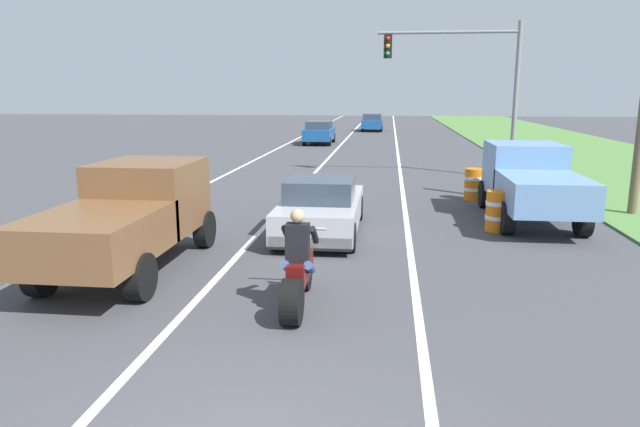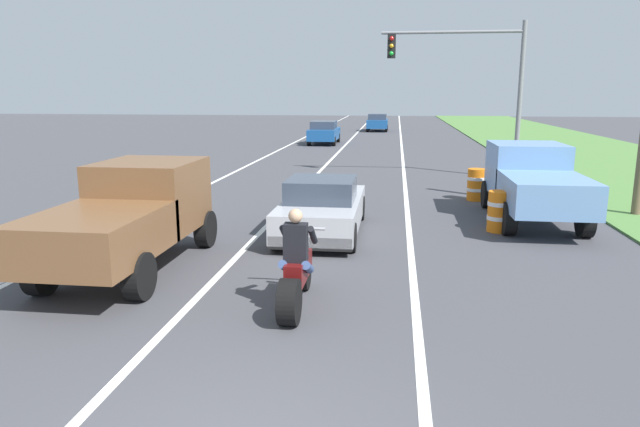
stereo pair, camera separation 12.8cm
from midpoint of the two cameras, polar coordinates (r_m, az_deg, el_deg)
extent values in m
cube|color=white|center=(25.35, -8.70, 4.24)|extent=(0.14, 120.00, 0.01)
cube|color=white|center=(24.44, 7.84, 3.99)|extent=(0.14, 120.00, 0.01)
cube|color=white|center=(24.64, -0.59, 4.16)|extent=(0.14, 120.00, 0.01)
cylinder|color=black|center=(8.50, -3.27, -8.79)|extent=(0.28, 0.69, 0.69)
cylinder|color=black|center=(9.95, -1.70, -5.83)|extent=(0.12, 0.63, 0.63)
cube|color=#590F0F|center=(9.18, -2.39, -5.44)|extent=(0.28, 1.10, 0.36)
cylinder|color=#B2B2B7|center=(9.77, -1.79, -3.92)|extent=(0.08, 0.36, 0.73)
cylinder|color=#A5A5AA|center=(9.64, -1.82, -1.50)|extent=(0.70, 0.05, 0.05)
cube|color=black|center=(8.83, -2.65, -2.91)|extent=(0.36, 0.24, 0.60)
sphere|color=tan|center=(8.73, -2.68, -0.24)|extent=(0.22, 0.22, 0.22)
cylinder|color=#384C7A|center=(9.00, -3.73, -5.28)|extent=(0.14, 0.47, 0.32)
cylinder|color=black|center=(9.14, -3.71, -2.08)|extent=(0.10, 0.51, 0.40)
cylinder|color=#384C7A|center=(8.94, -1.45, -5.37)|extent=(0.14, 0.47, 0.32)
cylinder|color=black|center=(9.07, -0.97, -2.16)|extent=(0.10, 0.51, 0.40)
cube|color=#B7B7BC|center=(13.83, -0.13, 0.18)|extent=(1.80, 4.30, 0.64)
cube|color=#333D4C|center=(13.53, -0.23, 2.42)|extent=(1.56, 1.70, 0.52)
cube|color=black|center=(11.91, -1.32, -2.95)|extent=(1.76, 0.20, 0.28)
cylinder|color=black|center=(15.54, -2.34, 0.70)|extent=(0.24, 0.64, 0.64)
cylinder|color=black|center=(15.37, 3.56, 0.56)|extent=(0.24, 0.64, 0.64)
cylinder|color=black|center=(12.47, -4.67, -2.16)|extent=(0.24, 0.64, 0.64)
cylinder|color=black|center=(12.25, 2.69, -2.38)|extent=(0.24, 0.64, 0.64)
cube|color=brown|center=(12.29, -16.86, 1.74)|extent=(1.90, 2.10, 1.40)
cube|color=#333D4C|center=(12.55, -16.34, 3.75)|extent=(1.67, 0.29, 0.57)
cube|color=brown|center=(10.38, -21.69, -2.13)|extent=(1.90, 2.70, 0.80)
cylinder|color=black|center=(13.53, -18.68, -1.28)|extent=(0.28, 0.80, 0.80)
cylinder|color=black|center=(12.89, -11.67, -1.53)|extent=(0.28, 0.80, 0.80)
cylinder|color=black|center=(10.72, -26.32, -5.32)|extent=(0.28, 0.80, 0.80)
cylinder|color=black|center=(9.89, -17.79, -6.01)|extent=(0.28, 0.80, 0.80)
cube|color=#6B93C6|center=(16.91, 19.35, 4.25)|extent=(1.90, 2.10, 1.40)
cube|color=#333D4C|center=(17.21, 19.19, 5.68)|extent=(1.67, 0.29, 0.57)
cube|color=#6B93C6|center=(14.79, 21.09, 1.93)|extent=(1.90, 2.70, 0.80)
cylinder|color=black|center=(17.65, 15.85, 1.88)|extent=(0.28, 0.80, 0.80)
cylinder|color=black|center=(18.01, 21.32, 1.71)|extent=(0.28, 0.80, 0.80)
cylinder|color=black|center=(14.42, 17.86, -0.44)|extent=(0.28, 0.80, 0.80)
cylinder|color=black|center=(14.85, 24.46, -0.59)|extent=(0.28, 0.80, 0.80)
cylinder|color=gray|center=(23.84, 18.69, 10.51)|extent=(0.18, 0.18, 6.00)
cylinder|color=gray|center=(23.55, 12.45, 17.18)|extent=(5.36, 0.12, 0.12)
cube|color=black|center=(23.42, 6.60, 16.18)|extent=(0.32, 0.24, 0.90)
sphere|color=red|center=(23.30, 6.62, 16.89)|extent=(0.16, 0.16, 0.16)
sphere|color=orange|center=(23.28, 6.60, 16.20)|extent=(0.16, 0.16, 0.16)
sphere|color=green|center=(23.26, 6.58, 15.51)|extent=(0.16, 0.16, 0.16)
cylinder|color=orange|center=(14.68, 16.98, 0.23)|extent=(0.56, 0.56, 1.00)
cylinder|color=white|center=(14.65, 17.02, 1.00)|extent=(0.58, 0.58, 0.10)
cylinder|color=white|center=(14.71, 16.94, -0.34)|extent=(0.58, 0.58, 0.10)
cylinder|color=orange|center=(18.74, 14.80, 2.82)|extent=(0.56, 0.56, 1.00)
cylinder|color=white|center=(18.71, 14.83, 3.42)|extent=(0.58, 0.58, 0.10)
cylinder|color=white|center=(18.77, 14.78, 2.36)|extent=(0.58, 0.58, 0.10)
cube|color=#194C8C|center=(38.06, -0.16, 7.90)|extent=(1.76, 4.00, 0.70)
cube|color=#333D4C|center=(37.83, -0.20, 8.79)|extent=(1.56, 2.00, 0.50)
cylinder|color=black|center=(39.58, -1.07, 7.55)|extent=(0.20, 0.60, 0.60)
cylinder|color=black|center=(39.39, 1.26, 7.53)|extent=(0.20, 0.60, 0.60)
cylinder|color=black|center=(36.81, -1.67, 7.21)|extent=(0.20, 0.60, 0.60)
cylinder|color=black|center=(36.61, 0.83, 7.19)|extent=(0.20, 0.60, 0.60)
cube|color=#194C8C|center=(51.07, 5.13, 8.90)|extent=(1.76, 4.00, 0.70)
cube|color=#333D4C|center=(50.84, 5.14, 9.56)|extent=(1.56, 2.00, 0.50)
cylinder|color=black|center=(52.51, 4.29, 8.61)|extent=(0.20, 0.60, 0.60)
cylinder|color=black|center=(52.47, 6.06, 8.58)|extent=(0.20, 0.60, 0.60)
cylinder|color=black|center=(49.72, 4.14, 8.43)|extent=(0.20, 0.60, 0.60)
cylinder|color=black|center=(49.67, 6.01, 8.39)|extent=(0.20, 0.60, 0.60)
camera|label=1|loc=(0.06, -90.32, -0.07)|focal=32.21mm
camera|label=2|loc=(0.06, 89.68, 0.07)|focal=32.21mm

